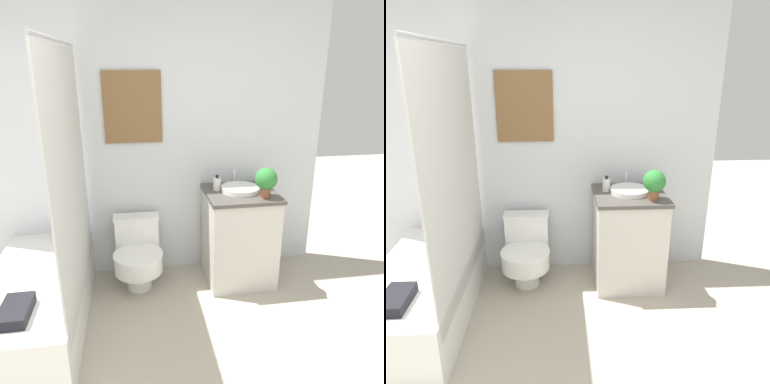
# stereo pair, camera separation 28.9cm
# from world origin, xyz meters

# --- Properties ---
(wall_back) EXTENTS (3.24, 0.07, 2.50)m
(wall_back) POSITION_xyz_m (-0.00, 2.12, 1.25)
(wall_back) COLOR silver
(wall_back) RESTS_ON ground_plane
(shower_area) EXTENTS (0.67, 1.44, 1.98)m
(shower_area) POSITION_xyz_m (-0.77, 1.37, 0.27)
(shower_area) COLOR white
(shower_area) RESTS_ON ground_plane
(toilet) EXTENTS (0.41, 0.53, 0.59)m
(toilet) POSITION_xyz_m (-0.06, 1.83, 0.30)
(toilet) COLOR white
(toilet) RESTS_ON ground_plane
(vanity) EXTENTS (0.59, 0.57, 0.82)m
(vanity) POSITION_xyz_m (0.82, 1.80, 0.41)
(vanity) COLOR beige
(vanity) RESTS_ON ground_plane
(sink) EXTENTS (0.32, 0.36, 0.13)m
(sink) POSITION_xyz_m (0.82, 1.82, 0.84)
(sink) COLOR white
(sink) RESTS_ON vanity
(soap_bottle) EXTENTS (0.06, 0.06, 0.13)m
(soap_bottle) POSITION_xyz_m (0.63, 1.87, 0.88)
(soap_bottle) COLOR silver
(soap_bottle) RESTS_ON vanity
(potted_plant) EXTENTS (0.18, 0.18, 0.24)m
(potted_plant) POSITION_xyz_m (0.98, 1.64, 0.96)
(potted_plant) COLOR brown
(potted_plant) RESTS_ON vanity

